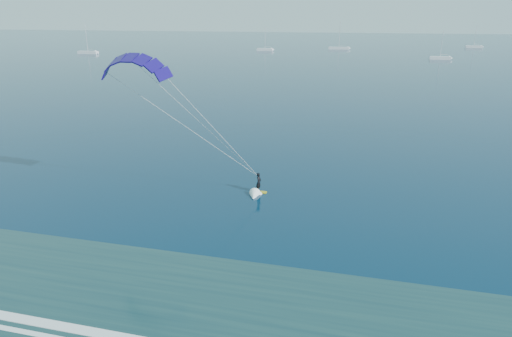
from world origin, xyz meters
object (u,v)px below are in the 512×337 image
object	(u,v)px
kitesurfer_rig	(197,120)
sailboat_1	(265,49)
sailboat_0	(88,52)
sailboat_4	(474,47)
sailboat_2	(339,48)
sailboat_3	(440,58)

from	to	relation	value
kitesurfer_rig	sailboat_1	bearing A→B (deg)	101.35
sailboat_0	sailboat_1	world-z (taller)	sailboat_0
kitesurfer_rig	sailboat_4	size ratio (longest dim) A/B	1.33
kitesurfer_rig	sailboat_2	bearing A→B (deg)	90.82
sailboat_2	sailboat_3	world-z (taller)	sailboat_2
kitesurfer_rig	sailboat_2	xyz separation A→B (m)	(-2.87, 200.10, -6.94)
sailboat_1	kitesurfer_rig	bearing A→B (deg)	-78.65
sailboat_0	sailboat_4	xyz separation A→B (m)	(173.53, 82.79, -0.01)
sailboat_3	sailboat_4	xyz separation A→B (m)	(25.08, 73.11, 0.00)
sailboat_4	sailboat_0	bearing A→B (deg)	-154.49
sailboat_4	kitesurfer_rig	bearing A→B (deg)	-105.79
kitesurfer_rig	sailboat_0	bearing A→B (deg)	126.80
kitesurfer_rig	sailboat_3	bearing A→B (deg)	75.73
sailboat_0	sailboat_3	size ratio (longest dim) A/B	1.15
sailboat_3	sailboat_4	distance (m)	77.30
sailboat_2	sailboat_3	size ratio (longest dim) A/B	1.23
sailboat_0	sailboat_2	bearing A→B (deg)	27.18
kitesurfer_rig	sailboat_0	distance (m)	182.00
sailboat_1	sailboat_3	bearing A→B (deg)	-18.98
sailboat_0	sailboat_4	size ratio (longest dim) A/B	1.12
sailboat_1	sailboat_3	xyz separation A→B (m)	(75.92, -26.11, 0.00)
sailboat_0	sailboat_2	world-z (taller)	sailboat_2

